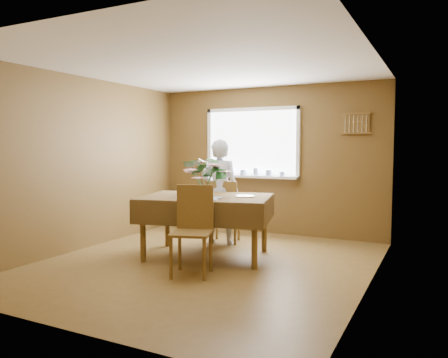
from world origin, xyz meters
The scene contains 15 objects.
floor centered at (0.00, 0.00, 0.00)m, with size 4.50×4.50×0.00m, color brown.
ceiling centered at (0.00, 0.00, 2.50)m, with size 4.50×4.50×0.00m, color white.
wall_back centered at (0.00, 2.25, 1.25)m, with size 4.00×4.00×0.00m, color brown.
wall_front centered at (0.00, -2.25, 1.25)m, with size 4.00×4.00×0.00m, color brown.
wall_left centered at (-2.00, 0.00, 1.25)m, with size 4.50×4.50×0.00m, color brown.
wall_right centered at (2.00, 0.00, 1.25)m, with size 4.50×4.50×0.00m, color brown.
window_assembly centered at (-0.30, 2.20, 1.35)m, with size 1.72×0.20×1.22m.
spoon_rack centered at (1.45, 2.22, 1.85)m, with size 0.44×0.05×0.33m.
dining_table centered at (-0.16, 0.35, 0.73)m, with size 1.93×1.54×0.83m.
chair_far centered at (-0.30, 1.18, 0.53)m, with size 0.52×0.52×0.97m.
chair_near centered at (0.07, -0.39, 0.56)m, with size 0.56×0.56×1.04m.
seated_woman centered at (-0.35, 1.11, 0.80)m, with size 0.59×0.39×1.61m, color white.
flower_bouquet centered at (-0.07, 0.15, 1.14)m, with size 0.56×0.56×0.48m.
side_plate centered at (0.33, 0.52, 0.83)m, with size 0.26×0.26×0.01m, color white.
table_knife centered at (0.13, 0.21, 0.84)m, with size 0.02×0.22×0.00m, color silver.
Camera 1 is at (2.67, -4.76, 1.51)m, focal length 35.00 mm.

